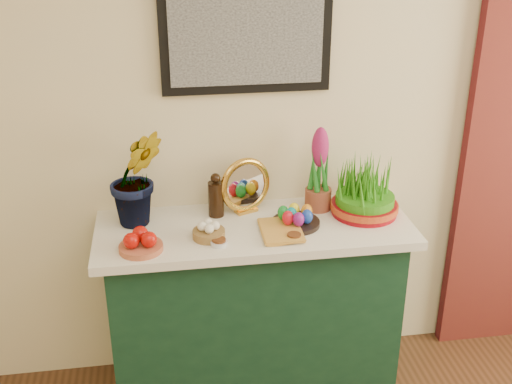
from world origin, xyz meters
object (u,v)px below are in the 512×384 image
at_px(sideboard, 254,311).
at_px(mirror, 245,186).
at_px(hyacinth_green, 136,162).
at_px(book, 261,231).
at_px(wheatgrass_sabzeh, 365,192).

xyz_separation_m(sideboard, mirror, (-0.02, 0.15, 0.59)).
xyz_separation_m(hyacinth_green, book, (0.51, -0.20, -0.27)).
height_order(sideboard, hyacinth_green, hyacinth_green).
xyz_separation_m(sideboard, book, (0.01, -0.10, 0.48)).
bearing_deg(hyacinth_green, book, -32.46).
height_order(sideboard, wheatgrass_sabzeh, wheatgrass_sabzeh).
distance_m(mirror, wheatgrass_sabzeh, 0.55).
height_order(hyacinth_green, mirror, hyacinth_green).
height_order(book, wheatgrass_sabzeh, wheatgrass_sabzeh).
bearing_deg(sideboard, book, -82.47).
relative_size(sideboard, hyacinth_green, 2.24).
bearing_deg(wheatgrass_sabzeh, book, -165.23).
height_order(sideboard, mirror, mirror).
distance_m(sideboard, wheatgrass_sabzeh, 0.77).
xyz_separation_m(sideboard, hyacinth_green, (-0.50, 0.09, 0.76)).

